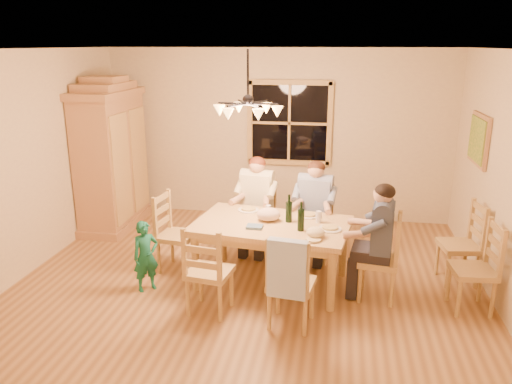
% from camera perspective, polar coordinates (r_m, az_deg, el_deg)
% --- Properties ---
extents(floor, '(5.50, 5.50, 0.00)m').
position_cam_1_polar(floor, '(6.10, -0.83, -10.24)').
color(floor, brown).
rests_on(floor, ground).
extents(ceiling, '(5.50, 5.00, 0.02)m').
position_cam_1_polar(ceiling, '(5.44, -0.95, 16.04)').
color(ceiling, white).
rests_on(ceiling, wall_back).
extents(wall_back, '(5.50, 0.02, 2.70)m').
position_cam_1_polar(wall_back, '(8.03, 2.41, 6.53)').
color(wall_back, beige).
rests_on(wall_back, floor).
extents(wall_left, '(0.02, 5.00, 2.70)m').
position_cam_1_polar(wall_left, '(6.68, -24.78, 2.94)').
color(wall_left, beige).
rests_on(wall_left, floor).
extents(wall_right, '(0.02, 5.00, 2.70)m').
position_cam_1_polar(wall_right, '(5.80, 26.91, 0.76)').
color(wall_right, beige).
rests_on(wall_right, floor).
extents(window, '(1.30, 0.06, 1.30)m').
position_cam_1_polar(window, '(7.95, 3.83, 7.86)').
color(window, black).
rests_on(window, wall_back).
extents(painting, '(0.06, 0.78, 0.64)m').
position_cam_1_polar(painting, '(6.86, 24.10, 5.49)').
color(painting, '#A67448').
rests_on(painting, wall_right).
extents(chandelier, '(0.77, 0.68, 0.71)m').
position_cam_1_polar(chandelier, '(5.48, -0.92, 9.52)').
color(chandelier, black).
rests_on(chandelier, ceiling).
extents(armoire, '(0.66, 1.40, 2.30)m').
position_cam_1_polar(armoire, '(7.93, -16.17, 3.59)').
color(armoire, '#A67448').
rests_on(armoire, floor).
extents(dining_table, '(1.90, 1.31, 0.76)m').
position_cam_1_polar(dining_table, '(5.83, 1.81, -4.48)').
color(dining_table, '#AD8D4D').
rests_on(dining_table, floor).
extents(chair_far_left, '(0.49, 0.48, 0.99)m').
position_cam_1_polar(chair_far_left, '(6.82, 0.10, -4.47)').
color(chair_far_left, '#AF8B4D').
rests_on(chair_far_left, floor).
extents(chair_far_right, '(0.49, 0.48, 0.99)m').
position_cam_1_polar(chair_far_right, '(6.64, 6.61, -5.17)').
color(chair_far_right, '#AF8B4D').
rests_on(chair_far_right, floor).
extents(chair_near_left, '(0.49, 0.48, 0.99)m').
position_cam_1_polar(chair_near_left, '(5.38, -5.29, -10.55)').
color(chair_near_left, '#AF8B4D').
rests_on(chair_near_left, floor).
extents(chair_near_right, '(0.49, 0.48, 0.99)m').
position_cam_1_polar(chair_near_right, '(5.14, 4.04, -11.91)').
color(chair_near_right, '#AF8B4D').
rests_on(chair_near_right, floor).
extents(chair_end_left, '(0.48, 0.49, 0.99)m').
position_cam_1_polar(chair_end_left, '(6.37, -8.96, -6.22)').
color(chair_end_left, '#AF8B4D').
rests_on(chair_end_left, floor).
extents(chair_end_right, '(0.48, 0.49, 0.99)m').
position_cam_1_polar(chair_end_right, '(5.79, 13.69, -8.96)').
color(chair_end_right, '#AF8B4D').
rests_on(chair_end_right, floor).
extents(adult_woman, '(0.43, 0.47, 0.87)m').
position_cam_1_polar(adult_woman, '(6.64, 0.11, -0.13)').
color(adult_woman, beige).
rests_on(adult_woman, floor).
extents(adult_plaid_man, '(0.43, 0.47, 0.87)m').
position_cam_1_polar(adult_plaid_man, '(6.46, 6.76, -0.73)').
color(adult_plaid_man, navy).
rests_on(adult_plaid_man, floor).
extents(adult_slate_man, '(0.47, 0.43, 0.87)m').
position_cam_1_polar(adult_slate_man, '(5.58, 14.07, -3.96)').
color(adult_slate_man, '#3C4761').
rests_on(adult_slate_man, floor).
extents(towel, '(0.39, 0.15, 0.58)m').
position_cam_1_polar(towel, '(4.80, 3.60, -8.78)').
color(towel, '#A2BBDB').
rests_on(towel, chair_near_right).
extents(wine_bottle_a, '(0.08, 0.08, 0.33)m').
position_cam_1_polar(wine_bottle_a, '(5.78, 3.78, -1.88)').
color(wine_bottle_a, black).
rests_on(wine_bottle_a, dining_table).
extents(wine_bottle_b, '(0.08, 0.08, 0.33)m').
position_cam_1_polar(wine_bottle_b, '(5.52, 5.16, -2.80)').
color(wine_bottle_b, black).
rests_on(wine_bottle_b, dining_table).
extents(plate_woman, '(0.26, 0.26, 0.02)m').
position_cam_1_polar(plate_woman, '(6.19, -0.86, -2.08)').
color(plate_woman, white).
rests_on(plate_woman, dining_table).
extents(plate_plaid, '(0.26, 0.26, 0.02)m').
position_cam_1_polar(plate_plaid, '(6.02, 5.94, -2.72)').
color(plate_plaid, white).
rests_on(plate_plaid, dining_table).
extents(plate_slate, '(0.26, 0.26, 0.02)m').
position_cam_1_polar(plate_slate, '(5.63, 8.44, -4.21)').
color(plate_slate, white).
rests_on(plate_slate, dining_table).
extents(wine_glass_a, '(0.06, 0.06, 0.14)m').
position_cam_1_polar(wine_glass_a, '(5.97, 1.40, -2.18)').
color(wine_glass_a, silver).
rests_on(wine_glass_a, dining_table).
extents(wine_glass_b, '(0.06, 0.06, 0.14)m').
position_cam_1_polar(wine_glass_b, '(5.82, 7.19, -2.83)').
color(wine_glass_b, silver).
rests_on(wine_glass_b, dining_table).
extents(cap, '(0.20, 0.20, 0.11)m').
position_cam_1_polar(cap, '(5.39, 6.82, -4.59)').
color(cap, '#CFBC8A').
rests_on(cap, dining_table).
extents(napkin, '(0.20, 0.16, 0.03)m').
position_cam_1_polar(napkin, '(5.62, -0.16, -3.99)').
color(napkin, slate).
rests_on(napkin, dining_table).
extents(cloth_bundle, '(0.28, 0.22, 0.15)m').
position_cam_1_polar(cloth_bundle, '(5.83, 1.44, -2.58)').
color(cloth_bundle, '#CAA992').
rests_on(cloth_bundle, dining_table).
extents(child, '(0.36, 0.35, 0.84)m').
position_cam_1_polar(child, '(5.89, -12.49, -7.16)').
color(child, '#176B52').
rests_on(child, floor).
extents(chair_spare_front, '(0.46, 0.48, 0.99)m').
position_cam_1_polar(chair_spare_front, '(5.86, 23.35, -9.58)').
color(chair_spare_front, '#AF8B4D').
rests_on(chair_spare_front, floor).
extents(chair_spare_back, '(0.48, 0.50, 0.99)m').
position_cam_1_polar(chair_spare_back, '(6.46, 22.02, -6.97)').
color(chair_spare_back, '#AF8B4D').
rests_on(chair_spare_back, floor).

